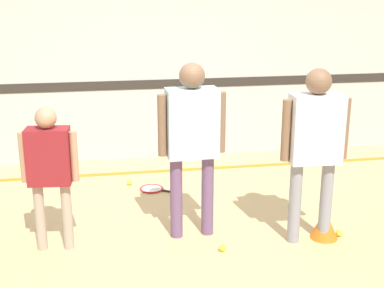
{
  "coord_description": "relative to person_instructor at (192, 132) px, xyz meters",
  "views": [
    {
      "loc": [
        -0.69,
        -4.51,
        2.31
      ],
      "look_at": [
        0.11,
        0.09,
        0.91
      ],
      "focal_mm": 50.0,
      "sensor_mm": 36.0,
      "label": 1
    }
  ],
  "objects": [
    {
      "name": "person_student_right",
      "position": [
        1.06,
        -0.3,
        -0.02
      ],
      "size": [
        0.62,
        0.27,
        1.62
      ],
      "rotation": [
        0.0,
        0.0,
        3.09
      ],
      "color": "gray",
      "rests_on": "ground_plane"
    },
    {
      "name": "training_cone",
      "position": [
        1.22,
        -0.28,
        -0.88
      ],
      "size": [
        0.26,
        0.26,
        0.29
      ],
      "color": "orange",
      "rests_on": "ground_plane"
    },
    {
      "name": "tennis_ball_by_spare_racket",
      "position": [
        -0.51,
        1.43,
        -0.99
      ],
      "size": [
        0.07,
        0.07,
        0.07
      ],
      "primitive_type": "sphere",
      "color": "#CCE038",
      "rests_on": "ground_plane"
    },
    {
      "name": "tennis_ball_stray_left",
      "position": [
        1.38,
        -0.28,
        -0.99
      ],
      "size": [
        0.07,
        0.07,
        0.07
      ],
      "primitive_type": "sphere",
      "color": "#CCE038",
      "rests_on": "ground_plane"
    },
    {
      "name": "wall_back",
      "position": [
        -0.11,
        2.49,
        0.57
      ],
      "size": [
        16.0,
        0.07,
        3.2
      ],
      "color": "beige",
      "rests_on": "ground_plane"
    },
    {
      "name": "tennis_ball_near_instructor",
      "position": [
        0.21,
        -0.38,
        -0.99
      ],
      "size": [
        0.07,
        0.07,
        0.07
      ],
      "primitive_type": "sphere",
      "color": "#CCE038",
      "rests_on": "ground_plane"
    },
    {
      "name": "person_student_left",
      "position": [
        -1.27,
        -0.06,
        -0.21
      ],
      "size": [
        0.5,
        0.24,
        1.32
      ],
      "rotation": [
        0.0,
        0.0,
        -0.1
      ],
      "color": "tan",
      "rests_on": "ground_plane"
    },
    {
      "name": "person_instructor",
      "position": [
        0.0,
        0.0,
        0.0
      ],
      "size": [
        0.63,
        0.27,
        1.65
      ],
      "rotation": [
        0.0,
        0.0,
        0.04
      ],
      "color": "#6B4C70",
      "rests_on": "ground_plane"
    },
    {
      "name": "floor_stripe",
      "position": [
        -0.11,
        1.85,
        -1.02
      ],
      "size": [
        14.4,
        0.1,
        0.01
      ],
      "color": "orange",
      "rests_on": "ground_plane"
    },
    {
      "name": "racket_spare_on_floor",
      "position": [
        -0.25,
        1.23,
        -1.01
      ],
      "size": [
        0.49,
        0.39,
        0.03
      ],
      "rotation": [
        0.0,
        0.0,
        5.71
      ],
      "color": "red",
      "rests_on": "ground_plane"
    },
    {
      "name": "ground_plane",
      "position": [
        -0.11,
        -0.09,
        -1.02
      ],
      "size": [
        16.0,
        16.0,
        0.0
      ],
      "primitive_type": "plane",
      "color": "tan"
    }
  ]
}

